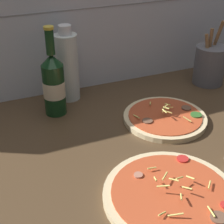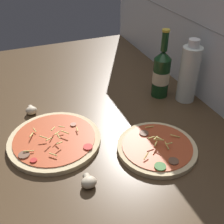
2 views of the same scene
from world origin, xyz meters
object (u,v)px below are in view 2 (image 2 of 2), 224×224
at_px(pizza_near, 55,140).
at_px(mushroom_left, 31,110).
at_px(pizza_far, 157,148).
at_px(oil_bottle, 189,73).
at_px(beer_bottle, 161,73).
at_px(mushroom_right, 89,182).

height_order(pizza_near, mushroom_left, pizza_near).
bearing_deg(pizza_near, mushroom_left, -167.06).
bearing_deg(pizza_far, oil_bottle, 131.45).
height_order(oil_bottle, mushroom_left, oil_bottle).
height_order(pizza_far, mushroom_left, pizza_far).
height_order(beer_bottle, oil_bottle, beer_bottle).
distance_m(pizza_near, oil_bottle, 0.55).
distance_m(pizza_far, mushroom_left, 0.48).
relative_size(oil_bottle, mushroom_left, 5.68).
xyz_separation_m(pizza_near, beer_bottle, (-0.13, 0.46, 0.09)).
height_order(pizza_far, oil_bottle, oil_bottle).
height_order(pizza_near, mushroom_right, pizza_near).
relative_size(pizza_far, oil_bottle, 1.00).
xyz_separation_m(pizza_far, mushroom_right, (0.06, -0.24, 0.01)).
relative_size(pizza_near, mushroom_right, 6.58).
bearing_deg(pizza_far, mushroom_right, -76.72).
distance_m(pizza_far, oil_bottle, 0.35).
relative_size(pizza_near, beer_bottle, 1.09).
relative_size(pizza_far, beer_bottle, 0.91).
xyz_separation_m(oil_bottle, mushroom_left, (-0.12, -0.58, -0.10)).
distance_m(oil_bottle, mushroom_right, 0.57).
bearing_deg(mushroom_right, beer_bottle, 129.84).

